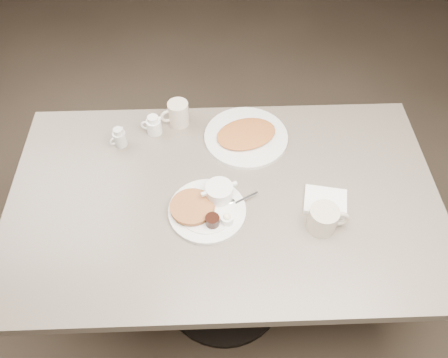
{
  "coord_description": "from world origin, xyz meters",
  "views": [
    {
      "loc": [
        -0.03,
        -0.93,
        2.01
      ],
      "look_at": [
        0.0,
        0.02,
        0.82
      ],
      "focal_mm": 36.25,
      "sensor_mm": 36.0,
      "label": 1
    }
  ],
  "objects_px": {
    "main_plate": "(208,206)",
    "creamer_right": "(154,125)",
    "coffee_mug_far": "(178,114)",
    "creamer_left": "(119,138)",
    "diner_table": "(224,223)",
    "coffee_mug_near": "(324,219)",
    "hash_plate": "(246,136)"
  },
  "relations": [
    {
      "from": "diner_table",
      "to": "creamer_left",
      "type": "xyz_separation_m",
      "value": [
        -0.38,
        0.26,
        0.21
      ]
    },
    {
      "from": "main_plate",
      "to": "coffee_mug_near",
      "type": "bearing_deg",
      "value": -12.27
    },
    {
      "from": "diner_table",
      "to": "main_plate",
      "type": "relative_size",
      "value": 4.33
    },
    {
      "from": "coffee_mug_near",
      "to": "creamer_left",
      "type": "distance_m",
      "value": 0.8
    },
    {
      "from": "coffee_mug_far",
      "to": "creamer_right",
      "type": "xyz_separation_m",
      "value": [
        -0.09,
        -0.05,
        -0.01
      ]
    },
    {
      "from": "coffee_mug_near",
      "to": "creamer_left",
      "type": "bearing_deg",
      "value": 150.57
    },
    {
      "from": "diner_table",
      "to": "creamer_right",
      "type": "xyz_separation_m",
      "value": [
        -0.26,
        0.32,
        0.21
      ]
    },
    {
      "from": "diner_table",
      "to": "coffee_mug_far",
      "type": "relative_size",
      "value": 12.26
    },
    {
      "from": "main_plate",
      "to": "creamer_right",
      "type": "distance_m",
      "value": 0.43
    },
    {
      "from": "coffee_mug_far",
      "to": "coffee_mug_near",
      "type": "bearing_deg",
      "value": -46.14
    },
    {
      "from": "coffee_mug_far",
      "to": "creamer_left",
      "type": "height_order",
      "value": "coffee_mug_far"
    },
    {
      "from": "coffee_mug_far",
      "to": "creamer_left",
      "type": "distance_m",
      "value": 0.24
    },
    {
      "from": "creamer_right",
      "to": "hash_plate",
      "type": "relative_size",
      "value": 0.22
    },
    {
      "from": "main_plate",
      "to": "diner_table",
      "type": "bearing_deg",
      "value": 43.71
    },
    {
      "from": "main_plate",
      "to": "hash_plate",
      "type": "relative_size",
      "value": 0.85
    },
    {
      "from": "diner_table",
      "to": "creamer_left",
      "type": "bearing_deg",
      "value": 146.04
    },
    {
      "from": "coffee_mug_near",
      "to": "creamer_right",
      "type": "bearing_deg",
      "value": 141.66
    },
    {
      "from": "coffee_mug_far",
      "to": "creamer_left",
      "type": "bearing_deg",
      "value": -153.43
    },
    {
      "from": "main_plate",
      "to": "coffee_mug_near",
      "type": "xyz_separation_m",
      "value": [
        0.37,
        -0.08,
        0.02
      ]
    },
    {
      "from": "creamer_left",
      "to": "hash_plate",
      "type": "distance_m",
      "value": 0.48
    },
    {
      "from": "diner_table",
      "to": "creamer_right",
      "type": "relative_size",
      "value": 16.6
    },
    {
      "from": "main_plate",
      "to": "hash_plate",
      "type": "height_order",
      "value": "main_plate"
    },
    {
      "from": "creamer_right",
      "to": "hash_plate",
      "type": "bearing_deg",
      "value": -7.43
    },
    {
      "from": "diner_table",
      "to": "main_plate",
      "type": "bearing_deg",
      "value": -136.29
    },
    {
      "from": "main_plate",
      "to": "coffee_mug_far",
      "type": "height_order",
      "value": "coffee_mug_far"
    },
    {
      "from": "diner_table",
      "to": "coffee_mug_near",
      "type": "height_order",
      "value": "coffee_mug_near"
    },
    {
      "from": "coffee_mug_near",
      "to": "main_plate",
      "type": "bearing_deg",
      "value": 167.73
    },
    {
      "from": "main_plate",
      "to": "coffee_mug_far",
      "type": "relative_size",
      "value": 2.83
    },
    {
      "from": "hash_plate",
      "to": "creamer_right",
      "type": "bearing_deg",
      "value": 172.57
    },
    {
      "from": "diner_table",
      "to": "hash_plate",
      "type": "bearing_deg",
      "value": 71.14
    },
    {
      "from": "creamer_left",
      "to": "coffee_mug_near",
      "type": "bearing_deg",
      "value": -29.43
    },
    {
      "from": "creamer_left",
      "to": "creamer_right",
      "type": "relative_size",
      "value": 0.89
    }
  ]
}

